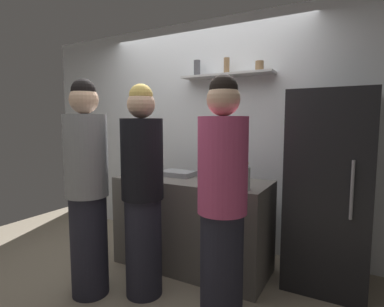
{
  "coord_description": "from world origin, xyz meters",
  "views": [
    {
      "loc": [
        1.64,
        -2.01,
        1.45
      ],
      "look_at": [
        0.23,
        0.54,
        1.14
      ],
      "focal_mm": 28.32,
      "sensor_mm": 36.0,
      "label": 1
    }
  ],
  "objects_px": {
    "water_bottle_plastic": "(245,178)",
    "person_pink_top": "(222,205)",
    "wine_bottle_pale_glass": "(143,168)",
    "person_grey_hoodie": "(87,190)",
    "utensil_holder": "(226,172)",
    "baking_pan": "(178,173)",
    "person_blonde": "(143,193)",
    "refrigerator": "(329,189)",
    "wine_bottle_amber_glass": "(213,172)"
  },
  "relations": [
    {
      "from": "wine_bottle_amber_glass",
      "to": "person_grey_hoodie",
      "type": "height_order",
      "value": "person_grey_hoodie"
    },
    {
      "from": "person_grey_hoodie",
      "to": "person_blonde",
      "type": "xyz_separation_m",
      "value": [
        0.4,
        0.21,
        -0.02
      ]
    },
    {
      "from": "person_blonde",
      "to": "refrigerator",
      "type": "bearing_deg",
      "value": 72.46
    },
    {
      "from": "baking_pan",
      "to": "wine_bottle_amber_glass",
      "type": "xyz_separation_m",
      "value": [
        0.49,
        -0.21,
        0.09
      ]
    },
    {
      "from": "refrigerator",
      "to": "person_pink_top",
      "type": "xyz_separation_m",
      "value": [
        -0.59,
        -0.99,
        0.02
      ]
    },
    {
      "from": "wine_bottle_pale_glass",
      "to": "person_pink_top",
      "type": "bearing_deg",
      "value": -23.44
    },
    {
      "from": "utensil_holder",
      "to": "water_bottle_plastic",
      "type": "xyz_separation_m",
      "value": [
        0.34,
        -0.43,
        0.05
      ]
    },
    {
      "from": "person_pink_top",
      "to": "person_grey_hoodie",
      "type": "height_order",
      "value": "person_grey_hoodie"
    },
    {
      "from": "person_grey_hoodie",
      "to": "baking_pan",
      "type": "bearing_deg",
      "value": 148.08
    },
    {
      "from": "wine_bottle_pale_glass",
      "to": "person_blonde",
      "type": "relative_size",
      "value": 0.17
    },
    {
      "from": "water_bottle_plastic",
      "to": "person_blonde",
      "type": "distance_m",
      "value": 0.85
    },
    {
      "from": "wine_bottle_amber_glass",
      "to": "refrigerator",
      "type": "bearing_deg",
      "value": 26.03
    },
    {
      "from": "person_pink_top",
      "to": "person_blonde",
      "type": "relative_size",
      "value": 1.01
    },
    {
      "from": "utensil_holder",
      "to": "person_pink_top",
      "type": "distance_m",
      "value": 0.97
    },
    {
      "from": "person_pink_top",
      "to": "person_grey_hoodie",
      "type": "relative_size",
      "value": 0.98
    },
    {
      "from": "refrigerator",
      "to": "person_grey_hoodie",
      "type": "distance_m",
      "value": 2.07
    },
    {
      "from": "wine_bottle_pale_glass",
      "to": "person_grey_hoodie",
      "type": "bearing_deg",
      "value": -98.63
    },
    {
      "from": "utensil_holder",
      "to": "wine_bottle_pale_glass",
      "type": "xyz_separation_m",
      "value": [
        -0.69,
        -0.46,
        0.05
      ]
    },
    {
      "from": "refrigerator",
      "to": "baking_pan",
      "type": "height_order",
      "value": "refrigerator"
    },
    {
      "from": "baking_pan",
      "to": "person_grey_hoodie",
      "type": "xyz_separation_m",
      "value": [
        -0.31,
        -0.92,
        -0.02
      ]
    },
    {
      "from": "water_bottle_plastic",
      "to": "baking_pan",
      "type": "bearing_deg",
      "value": 161.16
    },
    {
      "from": "baking_pan",
      "to": "person_blonde",
      "type": "relative_size",
      "value": 0.2
    },
    {
      "from": "baking_pan",
      "to": "person_blonde",
      "type": "height_order",
      "value": "person_blonde"
    },
    {
      "from": "baking_pan",
      "to": "person_grey_hoodie",
      "type": "relative_size",
      "value": 0.19
    },
    {
      "from": "water_bottle_plastic",
      "to": "person_pink_top",
      "type": "xyz_separation_m",
      "value": [
        0.01,
        -0.48,
        -0.11
      ]
    },
    {
      "from": "water_bottle_plastic",
      "to": "person_grey_hoodie",
      "type": "distance_m",
      "value": 1.29
    },
    {
      "from": "wine_bottle_pale_glass",
      "to": "person_pink_top",
      "type": "height_order",
      "value": "person_pink_top"
    },
    {
      "from": "person_blonde",
      "to": "utensil_holder",
      "type": "bearing_deg",
      "value": 102.71
    },
    {
      "from": "wine_bottle_pale_glass",
      "to": "water_bottle_plastic",
      "type": "relative_size",
      "value": 1.27
    },
    {
      "from": "water_bottle_plastic",
      "to": "person_blonde",
      "type": "bearing_deg",
      "value": -149.55
    },
    {
      "from": "refrigerator",
      "to": "wine_bottle_pale_glass",
      "type": "xyz_separation_m",
      "value": [
        -1.62,
        -0.54,
        0.14
      ]
    },
    {
      "from": "wine_bottle_pale_glass",
      "to": "person_grey_hoodie",
      "type": "relative_size",
      "value": 0.16
    },
    {
      "from": "water_bottle_plastic",
      "to": "utensil_holder",
      "type": "bearing_deg",
      "value": 128.44
    },
    {
      "from": "wine_bottle_amber_glass",
      "to": "person_pink_top",
      "type": "height_order",
      "value": "person_pink_top"
    },
    {
      "from": "water_bottle_plastic",
      "to": "person_pink_top",
      "type": "height_order",
      "value": "person_pink_top"
    },
    {
      "from": "refrigerator",
      "to": "person_grey_hoodie",
      "type": "relative_size",
      "value": 0.96
    },
    {
      "from": "refrigerator",
      "to": "person_blonde",
      "type": "bearing_deg",
      "value": -144.47
    },
    {
      "from": "wine_bottle_pale_glass",
      "to": "person_grey_hoodie",
      "type": "xyz_separation_m",
      "value": [
        -0.09,
        -0.61,
        -0.1
      ]
    },
    {
      "from": "person_grey_hoodie",
      "to": "person_blonde",
      "type": "distance_m",
      "value": 0.45
    },
    {
      "from": "baking_pan",
      "to": "utensil_holder",
      "type": "distance_m",
      "value": 0.5
    },
    {
      "from": "utensil_holder",
      "to": "water_bottle_plastic",
      "type": "height_order",
      "value": "water_bottle_plastic"
    },
    {
      "from": "wine_bottle_pale_glass",
      "to": "wine_bottle_amber_glass",
      "type": "bearing_deg",
      "value": 7.91
    },
    {
      "from": "baking_pan",
      "to": "water_bottle_plastic",
      "type": "xyz_separation_m",
      "value": [
        0.82,
        -0.28,
        0.08
      ]
    },
    {
      "from": "wine_bottle_pale_glass",
      "to": "water_bottle_plastic",
      "type": "bearing_deg",
      "value": 1.68
    },
    {
      "from": "person_grey_hoodie",
      "to": "utensil_holder",
      "type": "bearing_deg",
      "value": 130.22
    },
    {
      "from": "utensil_holder",
      "to": "water_bottle_plastic",
      "type": "relative_size",
      "value": 0.97
    },
    {
      "from": "wine_bottle_amber_glass",
      "to": "water_bottle_plastic",
      "type": "xyz_separation_m",
      "value": [
        0.32,
        -0.07,
        -0.01
      ]
    },
    {
      "from": "baking_pan",
      "to": "wine_bottle_pale_glass",
      "type": "height_order",
      "value": "wine_bottle_pale_glass"
    },
    {
      "from": "refrigerator",
      "to": "wine_bottle_amber_glass",
      "type": "relative_size",
      "value": 5.79
    },
    {
      "from": "refrigerator",
      "to": "wine_bottle_amber_glass",
      "type": "height_order",
      "value": "refrigerator"
    }
  ]
}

